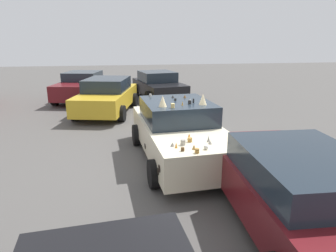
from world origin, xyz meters
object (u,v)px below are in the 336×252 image
Objects in this scene: art_car_decorated at (179,131)px; parked_sedan_row_back_far at (158,85)px; parked_sedan_behind_right at (107,96)px; parked_sedan_far_right at (82,86)px; parked_sedan_behind_left at (295,188)px.

art_car_decorated is 1.06× the size of parked_sedan_row_back_far.
art_car_decorated is at bearing 33.36° from parked_sedan_behind_right.
parked_sedan_behind_right reaches higher than parked_sedan_far_right.
parked_sedan_far_right reaches higher than parked_sedan_row_back_far.
parked_sedan_behind_right is (8.58, 3.17, 0.02)m from parked_sedan_behind_left.
parked_sedan_far_right is (11.52, 4.51, 0.01)m from parked_sedan_behind_left.
art_car_decorated reaches higher than parked_sedan_far_right.
art_car_decorated is at bearing 23.78° from parked_sedan_behind_left.
parked_sedan_behind_right is (-2.82, 2.53, 0.03)m from parked_sedan_row_back_far.
parked_sedan_far_right is 0.92× the size of parked_sedan_behind_right.
parked_sedan_far_right is (0.13, 3.86, 0.02)m from parked_sedan_row_back_far.
parked_sedan_behind_left is 1.11× the size of parked_sedan_row_back_far.
parked_sedan_row_back_far is at bearing 100.89° from parked_sedan_far_right.
parked_sedan_behind_left is at bearing 16.93° from art_car_decorated.
parked_sedan_behind_left is 11.41m from parked_sedan_row_back_far.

